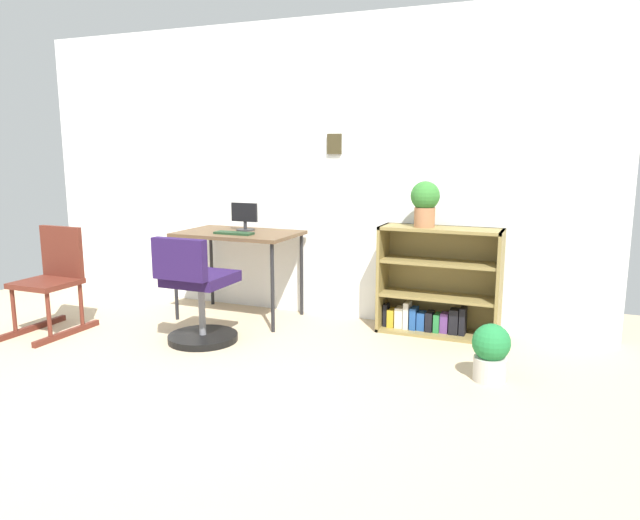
# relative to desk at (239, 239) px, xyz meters

# --- Properties ---
(ground_plane) EXTENTS (6.24, 6.24, 0.00)m
(ground_plane) POSITION_rel_desk_xyz_m (0.36, -1.74, -0.68)
(ground_plane) COLOR tan
(wall_back) EXTENTS (5.20, 0.12, 2.48)m
(wall_back) POSITION_rel_desk_xyz_m (0.36, 0.41, 0.56)
(wall_back) COLOR white
(wall_back) RESTS_ON ground_plane
(desk) EXTENTS (0.99, 0.63, 0.74)m
(desk) POSITION_rel_desk_xyz_m (0.00, 0.00, 0.00)
(desk) COLOR brown
(desk) RESTS_ON ground_plane
(monitor) EXTENTS (0.24, 0.15, 0.24)m
(monitor) POSITION_rel_desk_xyz_m (0.01, 0.09, 0.18)
(monitor) COLOR #262628
(monitor) RESTS_ON desk
(keyboard) EXTENTS (0.33, 0.11, 0.02)m
(keyboard) POSITION_rel_desk_xyz_m (0.04, -0.14, 0.07)
(keyboard) COLOR #1B351D
(keyboard) RESTS_ON desk
(office_chair) EXTENTS (0.52, 0.55, 0.81)m
(office_chair) POSITION_rel_desk_xyz_m (0.07, -0.73, -0.32)
(office_chair) COLOR black
(office_chair) RESTS_ON ground_plane
(rocking_chair) EXTENTS (0.42, 0.64, 0.82)m
(rocking_chair) POSITION_rel_desk_xyz_m (-1.14, -0.91, -0.25)
(rocking_chair) COLOR #572319
(rocking_chair) RESTS_ON ground_plane
(bookshelf_low) EXTENTS (0.92, 0.30, 0.84)m
(bookshelf_low) POSITION_rel_desk_xyz_m (1.64, 0.21, -0.31)
(bookshelf_low) COLOR olive
(bookshelf_low) RESTS_ON ground_plane
(potted_plant_on_shelf) EXTENTS (0.22, 0.22, 0.35)m
(potted_plant_on_shelf) POSITION_rel_desk_xyz_m (1.54, 0.16, 0.35)
(potted_plant_on_shelf) COLOR #9E6642
(potted_plant_on_shelf) RESTS_ON bookshelf_low
(potted_plant_floor) EXTENTS (0.24, 0.24, 0.36)m
(potted_plant_floor) POSITION_rel_desk_xyz_m (2.16, -0.64, -0.49)
(potted_plant_floor) COLOR #B7B2A8
(potted_plant_floor) RESTS_ON ground_plane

